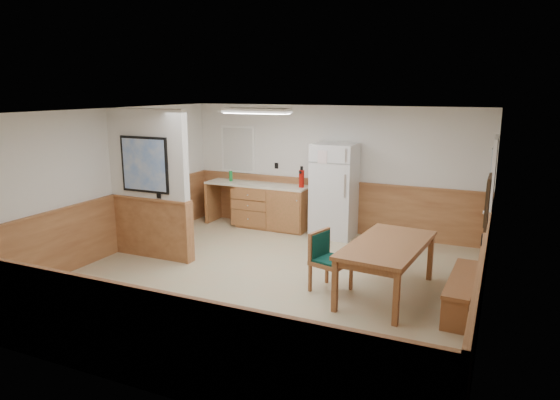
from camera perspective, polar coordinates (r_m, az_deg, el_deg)
The scene contains 20 objects.
ground at distance 7.59m, azimuth -1.59°, elevation -9.16°, with size 6.00×6.00×0.00m, color #BEAF88.
ceiling at distance 7.05m, azimuth -1.71°, elevation 10.07°, with size 6.00×6.00×0.02m, color silver.
back_wall at distance 9.95m, azimuth 5.93°, elevation 3.51°, with size 6.00×0.02×2.50m, color white.
right_wall at distance 6.52m, azimuth 22.80°, elevation -2.25°, with size 0.02×6.00×2.50m, color white.
left_wall at distance 8.92m, azimuth -19.27°, elevation 1.81°, with size 0.02×6.00×2.50m, color white.
wainscot_back at distance 10.08m, azimuth 5.79°, elevation -0.72°, with size 6.00×0.04×1.00m, color #B67C48.
wainscot_right at distance 6.74m, azimuth 22.09°, elevation -8.41°, with size 0.04×6.00×1.00m, color #B67C48.
wainscot_left at distance 9.07m, azimuth -18.83°, elevation -2.86°, with size 0.04×6.00×1.00m, color #B67C48.
partition_wall at distance 8.58m, azimuth -14.72°, elevation 1.57°, with size 1.50×0.20×2.50m.
kitchen_counter at distance 10.26m, azimuth -1.15°, elevation -0.65°, with size 2.20×0.61×1.00m.
exterior_door at distance 8.42m, azimuth 22.89°, elevation -0.47°, with size 0.07×1.02×2.15m.
kitchen_window at distance 10.73m, azimuth -4.82°, elevation 5.80°, with size 0.80×0.04×1.00m.
wall_painting at distance 6.17m, azimuth 22.63°, elevation -0.18°, with size 0.04×0.50×0.60m.
fluorescent_fixture at distance 8.57m, azimuth -2.73°, elevation 10.14°, with size 1.20×0.30×0.09m.
refrigerator at distance 9.61m, azimuth 6.21°, elevation 1.08°, with size 0.80×0.72×1.81m.
dining_table at distance 7.03m, azimuth 12.17°, elevation -5.52°, with size 1.09×1.92×0.75m.
dining_bench at distance 6.93m, azimuth 20.13°, elevation -9.10°, with size 0.39×1.50×0.45m.
dining_chair at distance 7.14m, azimuth 5.24°, elevation -6.40°, with size 0.76×0.61×0.85m.
fire_extinguisher at distance 9.87m, azimuth 2.47°, elevation 2.52°, with size 0.12×0.12×0.42m.
soap_bottle at distance 10.60m, azimuth -5.65°, elevation 2.75°, with size 0.07×0.07×0.22m, color green.
Camera 1 is at (3.09, -6.33, 2.81)m, focal length 32.00 mm.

